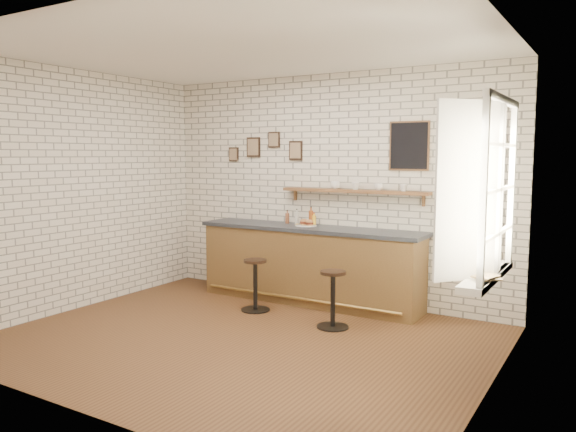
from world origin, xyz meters
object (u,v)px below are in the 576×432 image
object	(u,v)px
shelf_cup_d	(404,188)
bar_counter	(309,264)
condiment_bottle_yellow	(314,220)
ciabatta_sandwich	(307,222)
bitters_bottle_amber	(311,218)
sandwich_plate	(306,225)
bar_stool_left	(255,283)
book_lower	(477,277)
shelf_cup_b	(356,186)
shelf_cup_a	(335,185)
bitters_bottle_white	(297,218)
bitters_bottle_brown	(287,218)
book_upper	(477,275)
bar_stool_right	(333,297)
shelf_cup_c	(379,187)

from	to	relation	value
shelf_cup_d	bar_counter	bearing A→B (deg)	-178.28
bar_counter	condiment_bottle_yellow	bearing A→B (deg)	93.79
ciabatta_sandwich	bitters_bottle_amber	bearing A→B (deg)	87.75
sandwich_plate	bar_stool_left	distance (m)	1.04
book_lower	shelf_cup_b	bearing A→B (deg)	112.86
bitters_bottle_amber	condiment_bottle_yellow	world-z (taller)	bitters_bottle_amber
shelf_cup_b	shelf_cup_d	size ratio (longest dim) A/B	1.15
ciabatta_sandwich	book_lower	size ratio (longest dim) A/B	0.99
condiment_bottle_yellow	shelf_cup_a	distance (m)	0.55
bar_stool_left	book_lower	bearing A→B (deg)	-18.78
bar_counter	bitters_bottle_white	distance (m)	0.66
ciabatta_sandwich	bitters_bottle_brown	bearing A→B (deg)	163.74
shelf_cup_b	book_upper	distance (m)	2.78
ciabatta_sandwich	shelf_cup_a	world-z (taller)	shelf_cup_a
bitters_bottle_amber	bar_counter	bearing A→B (deg)	-67.98
sandwich_plate	ciabatta_sandwich	distance (m)	0.04
bar_counter	bar_stool_right	distance (m)	1.13
shelf_cup_d	book_lower	size ratio (longest dim) A/B	0.38
shelf_cup_a	ciabatta_sandwich	bearing A→B (deg)	-174.85
bitters_bottle_brown	condiment_bottle_yellow	size ratio (longest dim) A/B	1.08
ciabatta_sandwich	bar_stool_left	distance (m)	1.07
bar_counter	ciabatta_sandwich	distance (m)	0.56
bitters_bottle_amber	bar_stool_left	bearing A→B (deg)	-111.52
shelf_cup_c	shelf_cup_d	distance (m)	0.32
bar_stool_left	shelf_cup_b	size ratio (longest dim) A/B	6.15
sandwich_plate	book_upper	xyz separation A→B (m)	(2.58, -1.72, -0.06)
shelf_cup_c	bar_counter	bearing A→B (deg)	107.41
bitters_bottle_amber	bar_stool_right	xyz separation A→B (m)	(0.82, -0.97, -0.76)
ciabatta_sandwich	bar_stool_left	world-z (taller)	ciabatta_sandwich
sandwich_plate	ciabatta_sandwich	xyz separation A→B (m)	(0.01, -0.00, 0.04)
bar_stool_right	shelf_cup_b	xyz separation A→B (m)	(-0.20, 1.03, 1.20)
condiment_bottle_yellow	bar_stool_left	size ratio (longest dim) A/B	0.26
bitters_bottle_brown	shelf_cup_c	world-z (taller)	shelf_cup_c
bitters_bottle_brown	shelf_cup_c	xyz separation A→B (m)	(1.30, 0.06, 0.46)
bar_counter	sandwich_plate	xyz separation A→B (m)	(-0.07, 0.03, 0.51)
bitters_bottle_white	shelf_cup_c	distance (m)	1.23
sandwich_plate	shelf_cup_b	distance (m)	0.84
shelf_cup_c	shelf_cup_d	size ratio (longest dim) A/B	1.19
shelf_cup_c	shelf_cup_d	xyz separation A→B (m)	(0.32, 0.00, -0.00)
bitters_bottle_brown	bitters_bottle_amber	xyz separation A→B (m)	(0.37, 0.00, 0.03)
shelf_cup_d	bitters_bottle_brown	bearing A→B (deg)	174.34
sandwich_plate	shelf_cup_b	bearing A→B (deg)	14.90
shelf_cup_d	book_upper	xyz separation A→B (m)	(1.31, -1.89, -0.58)
bitters_bottle_amber	book_upper	bearing A→B (deg)	-35.49
shelf_cup_d	bitters_bottle_amber	bearing A→B (deg)	174.98
shelf_cup_b	bitters_bottle_white	bearing A→B (deg)	137.93
book_upper	shelf_cup_b	bearing A→B (deg)	153.95
bitters_bottle_white	bar_stool_right	size ratio (longest dim) A/B	0.32
sandwich_plate	bar_stool_left	world-z (taller)	sandwich_plate
bitters_bottle_amber	shelf_cup_a	distance (m)	0.55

